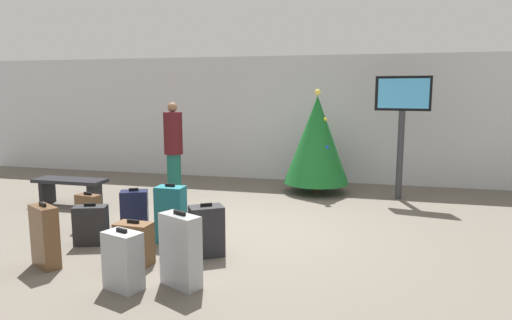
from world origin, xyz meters
TOP-DOWN VIEW (x-y plane):
  - ground_plane at (0.00, 0.00)m, footprint 16.00×16.00m
  - back_wall at (0.00, 3.99)m, footprint 16.00×0.20m
  - holiday_tree at (0.77, 2.73)m, footprint 1.30×1.30m
  - flight_info_kiosk at (2.35, 2.60)m, footprint 1.00×0.23m
  - waiting_bench at (-3.38, 0.64)m, footprint 1.30×0.44m
  - traveller_0 at (-2.02, 2.07)m, footprint 0.41×0.41m
  - suitcase_0 at (-0.14, -1.13)m, footprint 0.49×0.45m
  - suitcase_1 at (-0.64, -2.25)m, footprint 0.44×0.35m
  - suitcase_2 at (-1.44, -0.57)m, footprint 0.44×0.37m
  - suitcase_3 at (-0.88, -1.60)m, footprint 0.43×0.26m
  - suitcase_4 at (-0.79, -0.76)m, footprint 0.38×0.25m
  - suitcase_5 at (-1.84, -1.93)m, footprint 0.45×0.36m
  - suitcase_6 at (-0.10, -2.04)m, footprint 0.50×0.38m
  - suitcase_7 at (-1.79, -1.11)m, footprint 0.47×0.34m
  - suitcase_8 at (-2.19, -0.57)m, footprint 0.39×0.23m

SIDE VIEW (x-z plane):
  - ground_plane at x=0.00m, z-range 0.00..0.00m
  - suitcase_3 at x=-0.88m, z-range -0.02..0.52m
  - suitcase_7 at x=-1.79m, z-range -0.02..0.54m
  - suitcase_8 at x=-2.19m, z-range -0.02..0.55m
  - suitcase_1 at x=-0.64m, z-range -0.02..0.63m
  - suitcase_0 at x=-0.14m, z-range -0.02..0.65m
  - suitcase_2 at x=-1.44m, z-range -0.02..0.65m
  - waiting_bench at x=-3.38m, z-range 0.11..0.59m
  - suitcase_5 at x=-1.84m, z-range -0.02..0.75m
  - suitcase_4 at x=-0.79m, z-range -0.02..0.79m
  - suitcase_6 at x=-0.10m, z-range -0.02..0.79m
  - traveller_0 at x=-2.02m, z-range 0.05..1.86m
  - holiday_tree at x=0.77m, z-range 0.04..2.11m
  - back_wall at x=0.00m, z-range 0.00..2.81m
  - flight_info_kiosk at x=2.35m, z-range 0.49..2.80m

